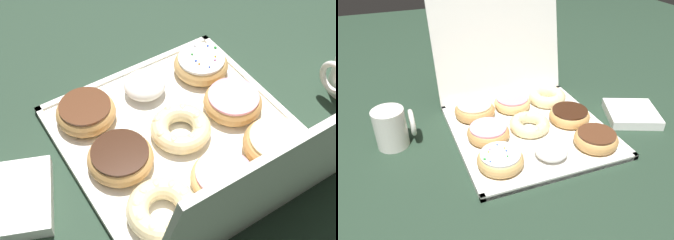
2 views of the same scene
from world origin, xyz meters
TOP-DOWN VIEW (x-y plane):
  - ground_plane at (0.00, 0.00)m, footprint 3.00×3.00m
  - donut_box at (0.00, 0.00)m, footprint 0.40×0.40m
  - box_lid_open at (0.00, 0.25)m, footprint 0.40×0.09m
  - sprinkle_donut_0 at (-0.13, -0.12)m, footprint 0.11×0.11m
  - powdered_filled_donut_1 at (0.00, -0.13)m, footprint 0.08×0.08m
  - chocolate_frosted_donut_2 at (0.13, -0.13)m, footprint 0.11×0.11m
  - pink_frosted_donut_3 at (-0.12, -0.00)m, footprint 0.11×0.11m
  - cruller_donut_4 at (0.00, -0.00)m, footprint 0.11×0.11m
  - chocolate_frosted_donut_5 at (0.12, 0.00)m, footprint 0.11×0.11m
  - glazed_ring_donut_6 at (-0.12, 0.12)m, footprint 0.12×0.12m
  - pink_frosted_donut_7 at (-0.00, 0.13)m, footprint 0.11×0.11m
  - cruller_donut_8 at (0.12, 0.12)m, footprint 0.12×0.12m
  - napkin_stack at (0.31, -0.03)m, footprint 0.18×0.18m

SIDE VIEW (x-z plane):
  - ground_plane at x=0.00m, z-range 0.00..0.00m
  - donut_box at x=0.00m, z-range 0.00..0.01m
  - napkin_stack at x=0.31m, z-range 0.00..0.03m
  - cruller_donut_4 at x=0.00m, z-range 0.01..0.05m
  - pink_frosted_donut_7 at x=0.00m, z-range 0.01..0.05m
  - pink_frosted_donut_3 at x=-0.12m, z-range 0.01..0.05m
  - chocolate_frosted_donut_5 at x=0.12m, z-range 0.01..0.05m
  - cruller_donut_8 at x=0.12m, z-range 0.01..0.05m
  - powdered_filled_donut_1 at x=0.00m, z-range 0.01..0.05m
  - chocolate_frosted_donut_2 at x=0.13m, z-range 0.01..0.05m
  - sprinkle_donut_0 at x=-0.13m, z-range 0.01..0.05m
  - glazed_ring_donut_6 at x=-0.12m, z-range 0.01..0.05m
  - box_lid_open at x=0.00m, z-range 0.00..0.36m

